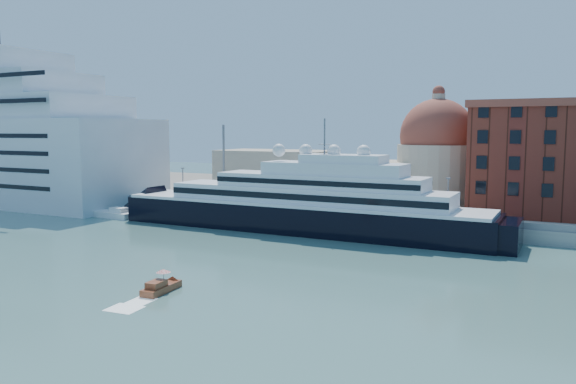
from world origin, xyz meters
The scene contains 9 objects.
ground centered at (0.00, 0.00, 0.00)m, with size 400.00×400.00×0.00m, color #3B6660.
quay centered at (0.00, 34.00, 1.25)m, with size 180.00×10.00×2.50m, color gray.
land centered at (0.00, 75.00, 1.00)m, with size 260.00×72.00×2.00m, color slate.
quay_fence centered at (0.00, 29.50, 3.10)m, with size 180.00×0.10×1.20m, color slate.
superyacht centered at (0.88, 23.00, 4.33)m, with size 83.94×11.64×25.09m.
service_barge centered at (-40.32, 19.38, 0.72)m, with size 11.44×4.52×2.52m.
water_taxi centered at (6.78, -21.36, 0.68)m, with size 2.47×6.08×2.82m.
church centered at (6.39, 57.72, 10.91)m, with size 66.00×18.00×25.50m.
lamp_posts centered at (-12.67, 32.27, 9.84)m, with size 120.80×2.40×18.00m.
Camera 1 is at (50.11, -72.75, 19.37)m, focal length 35.00 mm.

